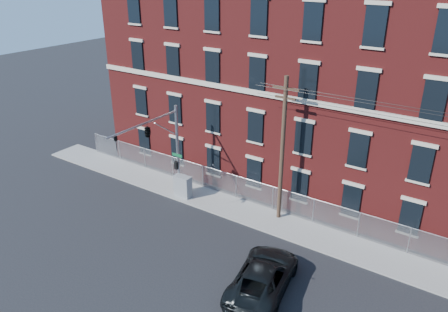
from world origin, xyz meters
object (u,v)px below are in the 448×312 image
pickup_truck (263,276)px  traffic_signal_mast (155,138)px  utility_pole_near (282,148)px  utility_cabinet (183,186)px

pickup_truck → traffic_signal_mast: bearing=-28.6°
utility_pole_near → pickup_truck: 8.66m
utility_pole_near → traffic_signal_mast: bearing=-156.9°
traffic_signal_mast → pickup_truck: traffic_signal_mast is taller
traffic_signal_mast → utility_pole_near: size_ratio=0.70×
utility_pole_near → utility_cabinet: size_ratio=6.01×
traffic_signal_mast → utility_cabinet: traffic_signal_mast is taller
traffic_signal_mast → utility_cabinet: 4.91m
traffic_signal_mast → pickup_truck: bearing=-18.2°
utility_pole_near → pickup_truck: (2.63, -6.91, -4.50)m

